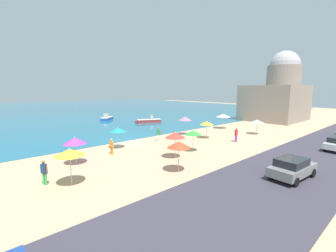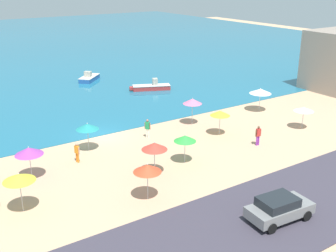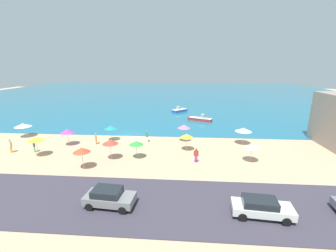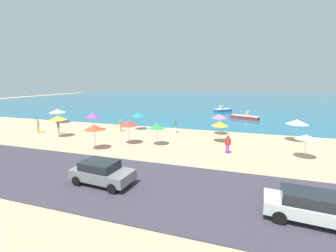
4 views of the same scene
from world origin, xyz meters
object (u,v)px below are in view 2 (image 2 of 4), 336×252
Objects in this scene: beach_umbrella_6 at (87,127)px; beach_umbrella_7 at (260,91)px; beach_umbrella_10 at (220,113)px; bather_3 at (258,134)px; bather_2 at (148,127)px; beach_umbrella_9 at (19,178)px; beach_umbrella_3 at (192,101)px; beach_umbrella_1 at (29,151)px; bather_0 at (77,152)px; beach_umbrella_0 at (154,146)px; parked_car_0 at (279,208)px; beach_umbrella_2 at (147,168)px; beach_umbrella_5 at (304,109)px; skiff_offshore at (151,87)px; beach_umbrella_8 at (185,138)px; skiff_nearshore at (89,78)px.

beach_umbrella_6 is 0.95× the size of beach_umbrella_7.
beach_umbrella_10 reaches higher than bather_3.
beach_umbrella_7 is 14.04m from bather_2.
beach_umbrella_9 is 14.42m from bather_2.
beach_umbrella_6 is (-11.02, -0.35, -0.25)m from beach_umbrella_3.
beach_umbrella_1 reaches higher than beach_umbrella_10.
beach_umbrella_1 is at bearing -168.99° from bather_2.
beach_umbrella_7 is at bearing 13.43° from beach_umbrella_9.
beach_umbrella_6 is 5.68m from bather_2.
beach_umbrella_0 is at bearing -52.69° from bather_0.
parked_car_0 is (5.08, -16.19, -1.24)m from beach_umbrella_6.
beach_umbrella_0 is 3.62m from beach_umbrella_2.
beach_umbrella_7 reaches higher than beach_umbrella_6.
beach_umbrella_5 is at bearing 1.60° from beach_umbrella_0.
beach_umbrella_0 is 9.88m from beach_umbrella_10.
beach_umbrella_3 is 0.53× the size of skiff_offshore.
parked_car_0 is (6.78, -14.44, -0.05)m from bather_0.
bather_2 is at bearing 87.23° from beach_umbrella_8.
beach_umbrella_1 is 25.15m from beach_umbrella_7.
beach_umbrella_2 reaches higher than bather_3.
beach_umbrella_1 is at bearing 126.90° from beach_umbrella_2.
beach_umbrella_9 is 19.03m from beach_umbrella_10.
beach_umbrella_5 is at bearing -12.66° from bather_0.
bather_3 is at bearing -20.45° from bather_0.
beach_umbrella_3 is 1.65× the size of bather_0.
beach_umbrella_3 is 17.64m from parked_car_0.
bather_2 is at bearing 11.24° from bather_0.
beach_umbrella_0 reaches higher than parked_car_0.
beach_umbrella_1 is 0.63× the size of skiff_nearshore.
beach_umbrella_10 is at bearing -27.06° from bather_2.
beach_umbrella_3 is at bearing 70.25° from parked_car_0.
beach_umbrella_9 is 0.67× the size of skiff_nearshore.
beach_umbrella_8 is at bearing -153.15° from beach_umbrella_10.
parked_car_0 is 31.05m from skiff_offshore.
beach_umbrella_7 is 9.86m from bather_3.
beach_umbrella_9 reaches higher than beach_umbrella_7.
beach_umbrella_5 is at bearing 35.04° from parked_car_0.
parked_car_0 is at bearing -97.08° from skiff_nearshore.
bather_3 is at bearing -14.31° from beach_umbrella_1.
beach_umbrella_5 is at bearing -72.33° from skiff_nearshore.
skiff_nearshore is at bearing 58.21° from beach_umbrella_1.
skiff_nearshore is (-1.15, 21.99, -1.92)m from beach_umbrella_3.
skiff_nearshore is at bearing 75.30° from beach_umbrella_0.
beach_umbrella_3 is 1.53× the size of bather_2.
beach_umbrella_1 is 0.59× the size of parked_car_0.
parked_car_0 is at bearing -72.58° from beach_umbrella_6.
bather_2 is 0.45× the size of skiff_nearshore.
beach_umbrella_0 is 6.58m from bather_0.
beach_umbrella_10 is (-7.62, 3.11, 0.15)m from beach_umbrella_5.
beach_umbrella_6 is 11.87m from beach_umbrella_10.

